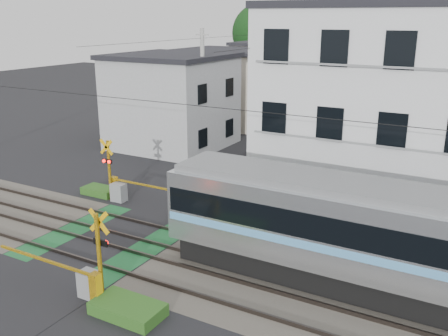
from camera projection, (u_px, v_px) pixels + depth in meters
The scene contains 11 objects.
ground at pixel (108, 239), 20.29m from camera, with size 120.00×120.00×0.00m, color black.
track_bed at pixel (108, 238), 20.27m from camera, with size 120.00×120.00×0.14m.
crossing_signal_near at pixel (90, 279), 15.82m from camera, with size 4.74×0.65×3.09m.
crossing_signal_far at pixel (118, 187), 24.34m from camera, with size 4.74×0.65×3.09m.
apartment_block at pixel (383, 108), 22.88m from camera, with size 10.20×8.36×9.30m.
houses_row at pixel (323, 86), 40.86m from camera, with size 22.07×31.35×6.80m.
tree_hill at pixel (377, 42), 59.55m from camera, with size 40.00×13.56×11.67m.
catenary at pixel (240, 174), 16.43m from camera, with size 60.00×5.04×7.00m.
utility_poles at pixel (296, 78), 38.79m from camera, with size 7.90×42.00×8.00m.
pedestrian at pixel (312, 115), 41.78m from camera, with size 0.56×0.37×1.55m, color #292731.
weed_patches at pixel (141, 245), 19.34m from camera, with size 10.25×8.80×0.40m.
Camera 1 is at (13.18, -13.89, 8.69)m, focal length 40.00 mm.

